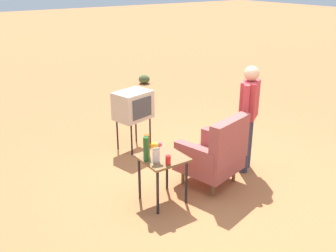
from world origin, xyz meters
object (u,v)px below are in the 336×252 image
armchair (215,153)px  tv_on_stand (133,106)px  bottle_tall_amber (147,146)px  bottle_wine_green (146,149)px  flower_vase (156,151)px  person_standing (249,112)px  soda_can_red (168,160)px  side_table (162,164)px

armchair → tv_on_stand: (0.32, -1.76, 0.28)m
tv_on_stand → armchair: bearing=100.3°
bottle_tall_amber → bottle_wine_green: size_ratio=0.94×
flower_vase → person_standing: bearing=-176.5°
tv_on_stand → soda_can_red: (0.60, 1.92, -0.07)m
soda_can_red → bottle_tall_amber: size_ratio=0.41×
armchair → person_standing: 0.84m
tv_on_stand → flower_vase: 1.89m
person_standing → bottle_wine_green: 1.80m
bottle_wine_green → flower_vase: bottle_wine_green is taller
tv_on_stand → soda_can_red: tv_on_stand is taller
armchair → flower_vase: bearing=0.3°
tv_on_stand → bottle_wine_green: size_ratio=3.22×
person_standing → flower_vase: (1.71, 0.11, -0.14)m
armchair → bottle_wine_green: bearing=-4.8°
armchair → side_table: (0.86, -0.06, 0.06)m
side_table → tv_on_stand: (-0.54, -1.69, 0.23)m
person_standing → soda_can_red: person_standing is taller
tv_on_stand → person_standing: bearing=122.0°
side_table → tv_on_stand: 1.79m
tv_on_stand → person_standing: (-1.03, 1.66, 0.16)m
person_standing → bottle_wine_green: bearing=0.3°
armchair → tv_on_stand: armchair is taller
soda_can_red → flower_vase: (0.08, -0.15, 0.09)m
soda_can_red → flower_vase: 0.19m
side_table → flower_vase: size_ratio=2.47×
person_standing → tv_on_stand: bearing=-58.0°
side_table → bottle_wine_green: bearing=-6.8°
person_standing → bottle_wine_green: size_ratio=5.12×
bottle_tall_amber → tv_on_stand: bearing=-113.7°
armchair → person_standing: person_standing is taller
bottle_wine_green → flower_vase: 0.13m
tv_on_stand → person_standing: 1.96m
bottle_wine_green → side_table: bearing=173.2°
tv_on_stand → soda_can_red: 2.01m
soda_can_red → flower_vase: size_ratio=0.46×
side_table → bottle_tall_amber: bearing=-39.7°
armchair → bottle_tall_amber: (1.01, -0.19, 0.31)m
bottle_tall_amber → flower_vase: size_ratio=1.13×
armchair → soda_can_red: (0.92, 0.16, 0.22)m
person_standing → bottle_tall_amber: bearing=-2.9°
side_table → soda_can_red: 0.28m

